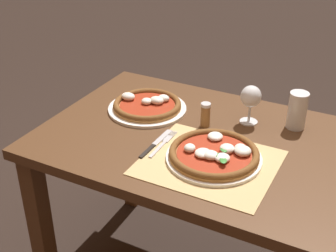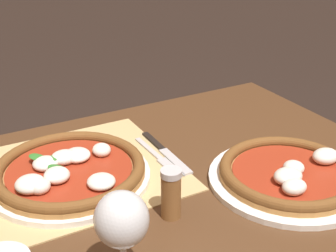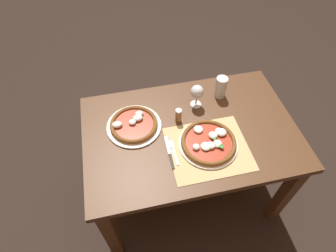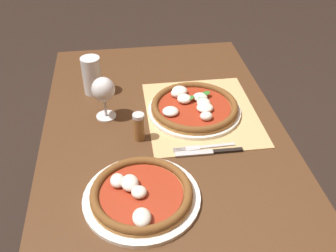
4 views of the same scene
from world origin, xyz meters
name	(u,v)px [view 2 (image 2 of 4)]	position (x,y,z in m)	size (l,w,h in m)	color
dining_table	(127,247)	(0.00, 0.00, 0.63)	(1.25, 0.81, 0.74)	#4C301C
paper_placemat	(70,174)	(0.06, -0.14, 0.74)	(0.44, 0.38, 0.00)	tan
pizza_near	(69,171)	(0.07, -0.12, 0.76)	(0.33, 0.33, 0.05)	white
pizza_far	(289,174)	(-0.32, 0.10, 0.76)	(0.32, 0.32, 0.05)	white
wine_glass	(122,223)	(0.09, 0.19, 0.85)	(0.08, 0.08, 0.16)	silver
fork	(158,157)	(-0.13, -0.11, 0.75)	(0.02, 0.20, 0.00)	#B7B7BC
knife	(165,152)	(-0.16, -0.12, 0.75)	(0.02, 0.22, 0.01)	black
pepper_shaker	(171,193)	(-0.05, 0.09, 0.79)	(0.04, 0.04, 0.10)	brown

